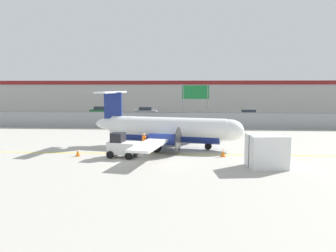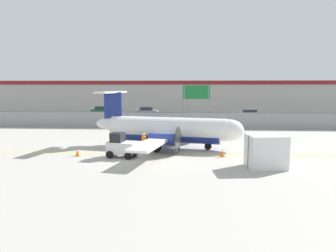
# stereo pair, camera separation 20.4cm
# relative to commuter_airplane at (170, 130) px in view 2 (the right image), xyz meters

# --- Properties ---
(ground_plane) EXTENTS (140.00, 140.00, 0.01)m
(ground_plane) POSITION_rel_commuter_airplane_xyz_m (-1.41, -2.71, -1.60)
(ground_plane) COLOR #ADA89E
(perimeter_fence) EXTENTS (98.00, 0.10, 2.10)m
(perimeter_fence) POSITION_rel_commuter_airplane_xyz_m (-1.41, 13.29, -0.49)
(perimeter_fence) COLOR gray
(perimeter_fence) RESTS_ON ground
(parking_lot_strip) EXTENTS (98.00, 17.00, 0.12)m
(parking_lot_strip) POSITION_rel_commuter_airplane_xyz_m (-1.41, 24.79, -1.54)
(parking_lot_strip) COLOR #38383A
(parking_lot_strip) RESTS_ON ground
(background_building) EXTENTS (91.00, 8.10, 6.50)m
(background_building) POSITION_rel_commuter_airplane_xyz_m (-1.41, 43.27, 1.66)
(background_building) COLOR #BCB7B2
(background_building) RESTS_ON ground
(commuter_airplane) EXTENTS (13.45, 16.00, 4.92)m
(commuter_airplane) POSITION_rel_commuter_airplane_xyz_m (0.00, 0.00, 0.00)
(commuter_airplane) COLOR white
(commuter_airplane) RESTS_ON ground
(baggage_tug) EXTENTS (2.51, 1.78, 1.88)m
(baggage_tug) POSITION_rel_commuter_airplane_xyz_m (-3.45, -4.14, -0.75)
(baggage_tug) COLOR silver
(baggage_tug) RESTS_ON ground
(ground_crew_worker) EXTENTS (0.47, 0.51, 1.70)m
(ground_crew_worker) POSITION_rel_commuter_airplane_xyz_m (-1.92, -2.78, -0.65)
(ground_crew_worker) COLOR #191E4C
(ground_crew_worker) RESTS_ON ground
(cargo_container) EXTENTS (2.63, 2.28, 2.20)m
(cargo_container) POSITION_rel_commuter_airplane_xyz_m (6.81, -6.65, -0.50)
(cargo_container) COLOR silver
(cargo_container) RESTS_ON ground
(traffic_cone_near_left) EXTENTS (0.36, 0.36, 0.64)m
(traffic_cone_near_left) POSITION_rel_commuter_airplane_xyz_m (4.30, -3.41, -1.29)
(traffic_cone_near_left) COLOR orange
(traffic_cone_near_left) RESTS_ON ground
(traffic_cone_near_right) EXTENTS (0.36, 0.36, 0.64)m
(traffic_cone_near_right) POSITION_rel_commuter_airplane_xyz_m (-1.54, 3.03, -1.29)
(traffic_cone_near_right) COLOR orange
(traffic_cone_near_right) RESTS_ON ground
(traffic_cone_far_left) EXTENTS (0.36, 0.36, 0.64)m
(traffic_cone_far_left) POSITION_rel_commuter_airplane_xyz_m (-6.95, -3.90, -1.29)
(traffic_cone_far_left) COLOR orange
(traffic_cone_far_left) RESTS_ON ground
(parked_car_0) EXTENTS (4.38, 2.41, 1.58)m
(parked_car_0) POSITION_rel_commuter_airplane_xyz_m (-14.13, 30.42, -0.71)
(parked_car_0) COLOR #19662D
(parked_car_0) RESTS_ON parking_lot_strip
(parked_car_1) EXTENTS (4.27, 2.16, 1.58)m
(parked_car_1) POSITION_rel_commuter_airplane_xyz_m (-6.01, 29.37, -0.71)
(parked_car_1) COLOR gray
(parked_car_1) RESTS_ON parking_lot_strip
(parked_car_2) EXTENTS (4.35, 2.33, 1.58)m
(parked_car_2) POSITION_rel_commuter_airplane_xyz_m (3.84, 18.86, -0.71)
(parked_car_2) COLOR #B28C19
(parked_car_2) RESTS_ON parking_lot_strip
(parked_car_3) EXTENTS (4.39, 2.44, 1.58)m
(parked_car_3) POSITION_rel_commuter_airplane_xyz_m (11.12, 24.06, -0.71)
(parked_car_3) COLOR #19662D
(parked_car_3) RESTS_ON parking_lot_strip
(highway_sign) EXTENTS (3.60, 0.14, 5.50)m
(highway_sign) POSITION_rel_commuter_airplane_xyz_m (2.58, 15.21, 2.54)
(highway_sign) COLOR slate
(highway_sign) RESTS_ON ground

